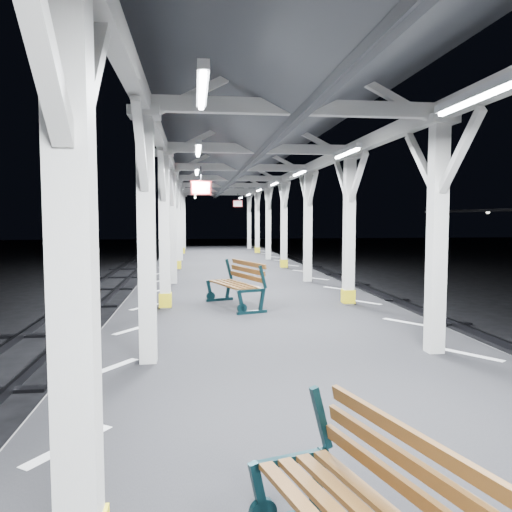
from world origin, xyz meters
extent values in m
plane|color=black|center=(0.00, 0.00, 0.00)|extent=(120.00, 120.00, 0.00)
cube|color=black|center=(0.00, 0.00, 0.50)|extent=(6.00, 50.00, 1.00)
cube|color=silver|center=(-2.45, 0.00, 1.00)|extent=(1.00, 48.00, 0.01)
cube|color=silver|center=(2.45, 0.00, 1.00)|extent=(1.00, 48.00, 0.01)
cube|color=#2D2D33|center=(-4.45, 0.00, 0.08)|extent=(0.08, 60.00, 0.16)
cube|color=#2D2D33|center=(4.45, 0.00, 0.08)|extent=(0.08, 60.00, 0.16)
cube|color=silver|center=(-2.00, -6.00, 2.60)|extent=(0.22, 0.22, 3.20)
cube|color=silver|center=(-2.00, -5.45, 3.75)|extent=(0.10, 0.99, 0.99)
cube|color=silver|center=(-2.00, -6.55, 3.75)|extent=(0.10, 0.99, 0.99)
cube|color=silver|center=(-2.00, -2.00, 2.60)|extent=(0.22, 0.22, 3.20)
cube|color=silver|center=(-2.00, -2.00, 4.26)|extent=(0.40, 0.40, 0.12)
cube|color=silver|center=(-2.00, -1.45, 3.75)|extent=(0.10, 0.99, 0.99)
cube|color=silver|center=(-2.00, -2.55, 3.75)|extent=(0.10, 0.99, 0.99)
cube|color=silver|center=(-2.00, 2.00, 2.60)|extent=(0.22, 0.22, 3.20)
cube|color=silver|center=(-2.00, 2.00, 4.26)|extent=(0.40, 0.40, 0.12)
cube|color=gold|center=(-2.00, 2.00, 1.18)|extent=(0.26, 0.26, 0.30)
cube|color=silver|center=(-2.00, 2.55, 3.75)|extent=(0.10, 0.99, 0.99)
cube|color=silver|center=(-2.00, 1.45, 3.75)|extent=(0.10, 0.99, 0.99)
cube|color=silver|center=(-2.00, 6.00, 2.60)|extent=(0.22, 0.22, 3.20)
cube|color=silver|center=(-2.00, 6.00, 4.26)|extent=(0.40, 0.40, 0.12)
cube|color=silver|center=(-2.00, 6.55, 3.75)|extent=(0.10, 0.99, 0.99)
cube|color=silver|center=(-2.00, 5.45, 3.75)|extent=(0.10, 0.99, 0.99)
cube|color=silver|center=(-2.00, 10.00, 2.60)|extent=(0.22, 0.22, 3.20)
cube|color=silver|center=(-2.00, 10.00, 4.26)|extent=(0.40, 0.40, 0.12)
cube|color=gold|center=(-2.00, 10.00, 1.18)|extent=(0.26, 0.26, 0.30)
cube|color=silver|center=(-2.00, 10.55, 3.75)|extent=(0.10, 0.99, 0.99)
cube|color=silver|center=(-2.00, 9.45, 3.75)|extent=(0.10, 0.99, 0.99)
cube|color=silver|center=(-2.00, 14.00, 2.60)|extent=(0.22, 0.22, 3.20)
cube|color=silver|center=(-2.00, 14.00, 4.26)|extent=(0.40, 0.40, 0.12)
cube|color=silver|center=(-2.00, 14.55, 3.75)|extent=(0.10, 0.99, 0.99)
cube|color=silver|center=(-2.00, 13.45, 3.75)|extent=(0.10, 0.99, 0.99)
cube|color=silver|center=(-2.00, 18.00, 2.60)|extent=(0.22, 0.22, 3.20)
cube|color=silver|center=(-2.00, 18.00, 4.26)|extent=(0.40, 0.40, 0.12)
cube|color=gold|center=(-2.00, 18.00, 1.18)|extent=(0.26, 0.26, 0.30)
cube|color=silver|center=(-2.00, 18.55, 3.75)|extent=(0.10, 0.99, 0.99)
cube|color=silver|center=(-2.00, 17.45, 3.75)|extent=(0.10, 0.99, 0.99)
cube|color=silver|center=(-2.00, 22.00, 2.60)|extent=(0.22, 0.22, 3.20)
cube|color=silver|center=(-2.00, 22.00, 4.26)|extent=(0.40, 0.40, 0.12)
cube|color=silver|center=(-2.00, 22.55, 3.75)|extent=(0.10, 0.99, 0.99)
cube|color=silver|center=(-2.00, 21.45, 3.75)|extent=(0.10, 0.99, 0.99)
cube|color=silver|center=(2.00, -2.00, 2.60)|extent=(0.22, 0.22, 3.20)
cube|color=silver|center=(2.00, -2.00, 4.26)|extent=(0.40, 0.40, 0.12)
cube|color=silver|center=(2.00, -1.45, 3.75)|extent=(0.10, 0.99, 0.99)
cube|color=silver|center=(2.00, -2.55, 3.75)|extent=(0.10, 0.99, 0.99)
cube|color=silver|center=(2.00, 2.00, 2.60)|extent=(0.22, 0.22, 3.20)
cube|color=silver|center=(2.00, 2.00, 4.26)|extent=(0.40, 0.40, 0.12)
cube|color=gold|center=(2.00, 2.00, 1.18)|extent=(0.26, 0.26, 0.30)
cube|color=silver|center=(2.00, 2.55, 3.75)|extent=(0.10, 0.99, 0.99)
cube|color=silver|center=(2.00, 1.45, 3.75)|extent=(0.10, 0.99, 0.99)
cube|color=silver|center=(2.00, 6.00, 2.60)|extent=(0.22, 0.22, 3.20)
cube|color=silver|center=(2.00, 6.00, 4.26)|extent=(0.40, 0.40, 0.12)
cube|color=silver|center=(2.00, 6.55, 3.75)|extent=(0.10, 0.99, 0.99)
cube|color=silver|center=(2.00, 5.45, 3.75)|extent=(0.10, 0.99, 0.99)
cube|color=silver|center=(2.00, 10.00, 2.60)|extent=(0.22, 0.22, 3.20)
cube|color=silver|center=(2.00, 10.00, 4.26)|extent=(0.40, 0.40, 0.12)
cube|color=gold|center=(2.00, 10.00, 1.18)|extent=(0.26, 0.26, 0.30)
cube|color=silver|center=(2.00, 10.55, 3.75)|extent=(0.10, 0.99, 0.99)
cube|color=silver|center=(2.00, 9.45, 3.75)|extent=(0.10, 0.99, 0.99)
cube|color=silver|center=(2.00, 14.00, 2.60)|extent=(0.22, 0.22, 3.20)
cube|color=silver|center=(2.00, 14.00, 4.26)|extent=(0.40, 0.40, 0.12)
cube|color=silver|center=(2.00, 14.55, 3.75)|extent=(0.10, 0.99, 0.99)
cube|color=silver|center=(2.00, 13.45, 3.75)|extent=(0.10, 0.99, 0.99)
cube|color=silver|center=(2.00, 18.00, 2.60)|extent=(0.22, 0.22, 3.20)
cube|color=silver|center=(2.00, 18.00, 4.26)|extent=(0.40, 0.40, 0.12)
cube|color=gold|center=(2.00, 18.00, 1.18)|extent=(0.26, 0.26, 0.30)
cube|color=silver|center=(2.00, 18.55, 3.75)|extent=(0.10, 0.99, 0.99)
cube|color=silver|center=(2.00, 17.45, 3.75)|extent=(0.10, 0.99, 0.99)
cube|color=silver|center=(2.00, 22.00, 2.60)|extent=(0.22, 0.22, 3.20)
cube|color=silver|center=(2.00, 22.00, 4.26)|extent=(0.40, 0.40, 0.12)
cube|color=silver|center=(2.00, 22.55, 3.75)|extent=(0.10, 0.99, 0.99)
cube|color=silver|center=(2.00, 21.45, 3.75)|extent=(0.10, 0.99, 0.99)
cube|color=silver|center=(-2.00, 0.00, 4.38)|extent=(0.18, 48.00, 0.24)
cube|color=silver|center=(2.00, 0.00, 4.38)|extent=(0.18, 48.00, 0.24)
cube|color=silver|center=(0.00, -2.00, 4.38)|extent=(4.20, 0.14, 0.20)
cube|color=silver|center=(0.00, 2.00, 4.38)|extent=(4.20, 0.14, 0.20)
cube|color=silver|center=(0.00, 6.00, 4.38)|extent=(4.20, 0.14, 0.20)
cube|color=silver|center=(0.00, 10.00, 4.38)|extent=(4.20, 0.14, 0.20)
cube|color=silver|center=(0.00, 14.00, 4.38)|extent=(4.20, 0.14, 0.20)
cube|color=silver|center=(0.00, 18.00, 4.38)|extent=(4.20, 0.14, 0.20)
cube|color=silver|center=(0.00, 22.00, 4.38)|extent=(4.20, 0.14, 0.20)
cube|color=silver|center=(0.00, 0.00, 5.30)|extent=(0.16, 48.00, 0.20)
cube|color=#44474B|center=(-1.30, 0.00, 4.92)|extent=(2.80, 49.00, 1.45)
cube|color=#44474B|center=(1.30, 0.00, 4.92)|extent=(2.80, 49.00, 1.45)
cube|color=silver|center=(-1.30, -4.00, 4.10)|extent=(0.10, 1.35, 0.08)
cube|color=white|center=(-1.30, -4.00, 4.05)|extent=(0.05, 1.25, 0.05)
cube|color=silver|center=(-1.30, 0.00, 4.10)|extent=(0.10, 1.35, 0.08)
cube|color=white|center=(-1.30, 0.00, 4.05)|extent=(0.05, 1.25, 0.05)
cube|color=silver|center=(-1.30, 4.00, 4.10)|extent=(0.10, 1.35, 0.08)
cube|color=white|center=(-1.30, 4.00, 4.05)|extent=(0.05, 1.25, 0.05)
cube|color=silver|center=(-1.30, 8.00, 4.10)|extent=(0.10, 1.35, 0.08)
cube|color=white|center=(-1.30, 8.00, 4.05)|extent=(0.05, 1.25, 0.05)
cube|color=silver|center=(-1.30, 12.00, 4.10)|extent=(0.10, 1.35, 0.08)
cube|color=white|center=(-1.30, 12.00, 4.05)|extent=(0.05, 1.25, 0.05)
cube|color=silver|center=(-1.30, 16.00, 4.10)|extent=(0.10, 1.35, 0.08)
cube|color=white|center=(-1.30, 16.00, 4.05)|extent=(0.05, 1.25, 0.05)
cube|color=silver|center=(-1.30, 20.00, 4.10)|extent=(0.10, 1.35, 0.08)
cube|color=white|center=(-1.30, 20.00, 4.05)|extent=(0.05, 1.25, 0.05)
cube|color=silver|center=(1.30, -4.00, 4.10)|extent=(0.10, 1.35, 0.08)
cube|color=white|center=(1.30, -4.00, 4.05)|extent=(0.05, 1.25, 0.05)
cube|color=silver|center=(1.30, 0.00, 4.10)|extent=(0.10, 1.35, 0.08)
cube|color=white|center=(1.30, 0.00, 4.05)|extent=(0.05, 1.25, 0.05)
cube|color=silver|center=(1.30, 4.00, 4.10)|extent=(0.10, 1.35, 0.08)
cube|color=white|center=(1.30, 4.00, 4.05)|extent=(0.05, 1.25, 0.05)
cube|color=silver|center=(1.30, 8.00, 4.10)|extent=(0.10, 1.35, 0.08)
cube|color=white|center=(1.30, 8.00, 4.05)|extent=(0.05, 1.25, 0.05)
cube|color=silver|center=(1.30, 12.00, 4.10)|extent=(0.10, 1.35, 0.08)
cube|color=white|center=(1.30, 12.00, 4.05)|extent=(0.05, 1.25, 0.05)
cube|color=silver|center=(1.30, 16.00, 4.10)|extent=(0.10, 1.35, 0.08)
cube|color=white|center=(1.30, 16.00, 4.05)|extent=(0.05, 1.25, 0.05)
cube|color=silver|center=(1.30, 20.00, 4.10)|extent=(0.10, 1.35, 0.08)
cube|color=white|center=(1.30, 20.00, 4.05)|extent=(0.05, 1.25, 0.05)
cylinder|color=black|center=(-1.20, 4.06, 4.02)|extent=(0.02, 0.02, 0.36)
cube|color=red|center=(-1.20, 4.06, 3.67)|extent=(0.50, 0.03, 0.35)
cube|color=white|center=(-1.20, 4.06, 3.67)|extent=(0.44, 0.04, 0.29)
cylinder|color=black|center=(0.95, 17.98, 4.02)|extent=(0.02, 0.02, 0.36)
cube|color=red|center=(0.95, 17.98, 3.67)|extent=(0.50, 0.03, 0.35)
cube|color=white|center=(0.95, 17.98, 3.67)|extent=(0.44, 0.05, 0.29)
cube|color=black|center=(14.00, 22.00, 1.65)|extent=(0.20, 0.20, 3.30)
sphere|color=silver|center=(14.00, 16.00, 3.22)|extent=(0.20, 0.20, 0.20)
sphere|color=silver|center=(14.00, 22.00, 3.22)|extent=(0.20, 0.20, 0.20)
cube|color=black|center=(-1.00, -5.72, 1.22)|extent=(0.16, 0.09, 0.45)
cube|color=black|center=(-0.61, -5.61, 1.22)|extent=(0.14, 0.08, 0.45)
cube|color=black|center=(-0.59, -5.61, 1.65)|extent=(0.16, 0.09, 0.42)
cube|color=#5C3715|center=(-0.34, -6.34, 1.57)|extent=(0.45, 1.42, 0.09)
cube|color=#5C3715|center=(-0.32, -6.33, 1.69)|extent=(0.45, 1.42, 0.09)
cube|color=#5C3715|center=(-0.31, -6.33, 1.82)|extent=(0.45, 1.42, 0.09)
cube|color=black|center=(-0.25, 1.15, 1.03)|extent=(0.64, 0.27, 0.07)
cube|color=black|center=(-0.48, 1.07, 1.25)|extent=(0.18, 0.11, 0.50)
cube|color=black|center=(-0.04, 1.22, 1.25)|extent=(0.16, 0.10, 0.50)
cube|color=black|center=(-0.02, 1.23, 1.73)|extent=(0.18, 0.11, 0.48)
cube|color=black|center=(-0.81, 2.79, 1.03)|extent=(0.64, 0.27, 0.07)
cube|color=black|center=(-1.04, 2.72, 1.25)|extent=(0.18, 0.11, 0.50)
cube|color=black|center=(-0.61, 2.87, 1.25)|extent=(0.16, 0.10, 0.50)
cube|color=black|center=(-0.59, 2.87, 1.73)|extent=(0.18, 0.11, 0.48)
cube|color=#5C3715|center=(-0.74, 1.90, 1.49)|extent=(0.63, 1.60, 0.04)
cube|color=#5C3715|center=(-0.60, 1.95, 1.49)|extent=(0.63, 1.60, 0.04)
cube|color=#5C3715|center=(-0.47, 1.99, 1.49)|extent=(0.63, 1.60, 0.04)
cube|color=#5C3715|center=(-0.34, 2.04, 1.49)|extent=(0.63, 1.60, 0.04)
cube|color=#5C3715|center=(-0.26, 2.06, 1.64)|extent=(0.59, 1.58, 0.10)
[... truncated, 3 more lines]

